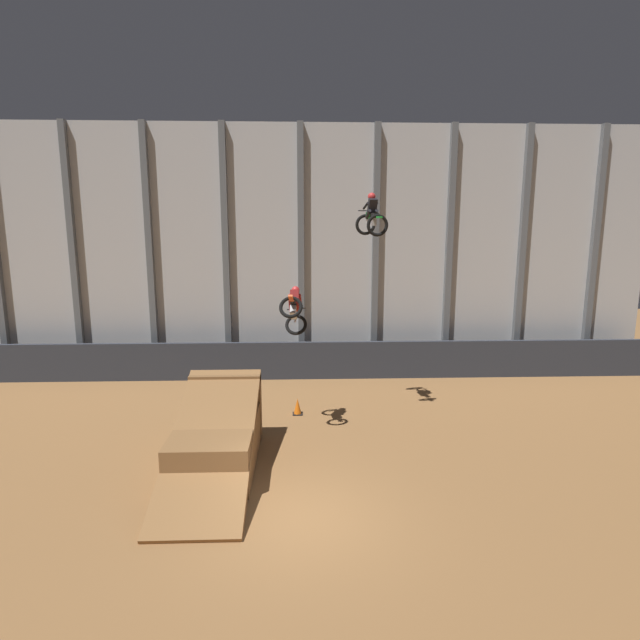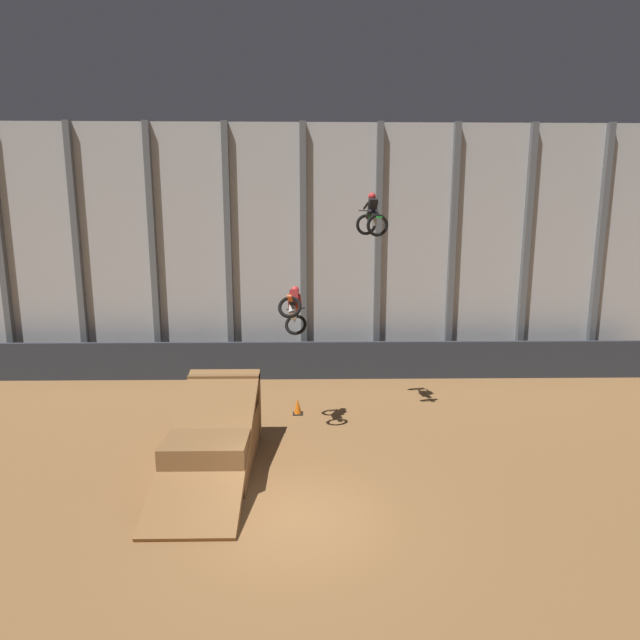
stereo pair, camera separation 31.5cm
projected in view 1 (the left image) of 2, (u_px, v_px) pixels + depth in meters
ground_plane at (302, 519)px, 11.52m from camera, size 60.00×60.00×0.00m
arena_back_wall at (301, 252)px, 22.67m from camera, size 32.00×0.40×11.20m
lower_barrier at (302, 361)px, 22.20m from camera, size 31.36×0.20×1.69m
dirt_ramp at (218, 437)px, 14.20m from camera, size 2.20×5.69×2.33m
rider_bike_left_air at (294, 310)px, 15.92m from camera, size 0.92×1.74×1.67m
rider_bike_right_air at (372, 218)px, 16.87m from camera, size 0.96×1.80×1.46m
traffic_cone_near_ramp at (298, 407)px, 18.02m from camera, size 0.36×0.36×0.58m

